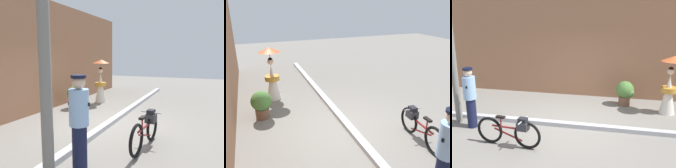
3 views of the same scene
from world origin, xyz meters
TOP-DOWN VIEW (x-y plane):
  - ground_plane at (0.00, 0.00)m, footprint 30.00×30.00m
  - sidewalk_curb at (0.00, 0.00)m, footprint 14.00×0.20m
  - bicycle_near_officer at (-1.20, -1.38)m, footprint 1.69×0.48m
  - person_officer at (-2.70, -0.59)m, footprint 0.34×0.38m
  - person_with_parasol at (2.79, 1.64)m, footprint 0.74×0.74m
  - potted_plant_by_door at (1.48, 2.12)m, footprint 0.61×0.59m

SIDE VIEW (x-z plane):
  - ground_plane at x=0.00m, z-range 0.00..0.00m
  - sidewalk_curb at x=0.00m, z-range 0.00..0.12m
  - bicycle_near_officer at x=-1.20m, z-range 0.02..0.79m
  - potted_plant_by_door at x=1.48m, z-range 0.05..0.90m
  - person_with_parasol at x=2.79m, z-range -0.02..1.82m
  - person_officer at x=-2.70m, z-range 0.06..1.76m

